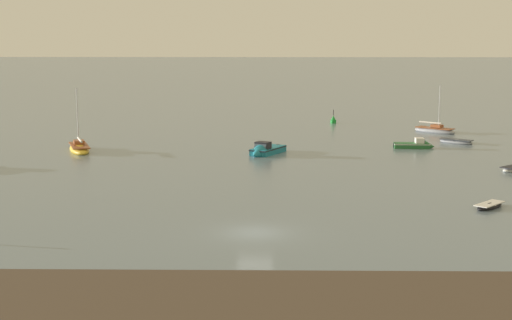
{
  "coord_description": "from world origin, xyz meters",
  "views": [
    {
      "loc": [
        0.86,
        -50.75,
        13.77
      ],
      "look_at": [
        -0.34,
        26.23,
        0.74
      ],
      "focal_mm": 52.41,
      "sensor_mm": 36.0,
      "label": 1
    }
  ],
  "objects": [
    {
      "name": "ground_plane",
      "position": [
        0.0,
        0.0,
        0.0
      ],
      "size": [
        800.0,
        800.0,
        0.0
      ],
      "primitive_type": "plane",
      "color": "slate"
    },
    {
      "name": "sailboat_moored_0",
      "position": [
        -21.49,
        36.46,
        0.34
      ],
      "size": [
        4.39,
        7.28,
        7.8
      ],
      "rotation": [
        0.0,
        0.0,
        1.92
      ],
      "color": "gold",
      "rests_on": "ground"
    },
    {
      "name": "rowboat_moored_3",
      "position": [
        18.67,
        7.88,
        0.15
      ],
      "size": [
        3.21,
        3.28,
        0.54
      ],
      "rotation": [
        0.0,
        0.0,
        0.81
      ],
      "color": "black",
      "rests_on": "ground"
    },
    {
      "name": "motorboat_moored_3",
      "position": [
        0.48,
        34.25,
        0.35
      ],
      "size": [
        4.73,
        6.33,
        2.31
      ],
      "rotation": [
        0.0,
        0.0,
        4.22
      ],
      "color": "#197084",
      "rests_on": "ground"
    },
    {
      "name": "rowboat_moored_4",
      "position": [
        24.94,
        43.83,
        0.19
      ],
      "size": [
        4.41,
        3.81,
        0.69
      ],
      "rotation": [
        0.0,
        0.0,
        2.5
      ],
      "color": "gray",
      "rests_on": "ground"
    },
    {
      "name": "sailboat_moored_1",
      "position": [
        24.52,
        54.3,
        0.3
      ],
      "size": [
        6.0,
        5.56,
        7.01
      ],
      "rotation": [
        0.0,
        0.0,
        5.57
      ],
      "color": "gray",
      "rests_on": "ground"
    },
    {
      "name": "motorboat_moored_5",
      "position": [
        19.18,
        39.67,
        0.28
      ],
      "size": [
        5.02,
        1.93,
        1.87
      ],
      "rotation": [
        0.0,
        0.0,
        6.24
      ],
      "color": "#23602D",
      "rests_on": "ground"
    },
    {
      "name": "channel_buoy",
      "position": [
        11.11,
        65.17,
        0.46
      ],
      "size": [
        0.9,
        0.9,
        2.3
      ],
      "color": "#198C2D",
      "rests_on": "ground"
    }
  ]
}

